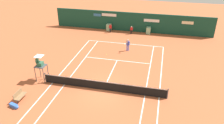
% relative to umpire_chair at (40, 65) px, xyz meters
% --- Properties ---
extents(ground_plane, '(80.00, 80.00, 0.01)m').
position_rel_umpire_chair_xyz_m(ground_plane, '(6.55, 0.26, -1.78)').
color(ground_plane, '#B25633').
extents(tennis_net, '(12.10, 0.10, 1.07)m').
position_rel_umpire_chair_xyz_m(tennis_net, '(6.55, -0.31, -1.27)').
color(tennis_net, '#4C4C51').
rests_on(tennis_net, ground_plane).
extents(sponsor_back_wall, '(25.00, 1.02, 3.05)m').
position_rel_umpire_chair_xyz_m(sponsor_back_wall, '(6.52, 16.66, -0.30)').
color(sponsor_back_wall, '#144233').
rests_on(sponsor_back_wall, ground_plane).
extents(umpire_chair, '(1.00, 1.00, 2.75)m').
position_rel_umpire_chair_xyz_m(umpire_chair, '(0.00, 0.00, 0.00)').
color(umpire_chair, '#47474C').
rests_on(umpire_chair, ground_plane).
extents(player_bench, '(0.54, 1.31, 0.88)m').
position_rel_umpire_chair_xyz_m(player_bench, '(-0.28, -3.54, -1.27)').
color(player_bench, '#38383D').
rests_on(player_bench, ground_plane).
extents(equipment_bag, '(0.96, 0.51, 0.32)m').
position_rel_umpire_chair_xyz_m(equipment_bag, '(-0.14, -4.60, -1.62)').
color(equipment_bag, blue).
rests_on(equipment_bag, ground_plane).
extents(player_on_baseline, '(0.46, 0.80, 1.78)m').
position_rel_umpire_chair_xyz_m(player_on_baseline, '(7.30, 9.13, -0.85)').
color(player_on_baseline, blue).
rests_on(player_on_baseline, ground_plane).
extents(ball_kid_centre_post, '(0.45, 0.23, 1.38)m').
position_rel_umpire_chair_xyz_m(ball_kid_centre_post, '(3.45, 15.38, -0.98)').
color(ball_kid_centre_post, black).
rests_on(ball_kid_centre_post, ground_plane).
extents(ball_kid_left_post, '(0.42, 0.21, 1.26)m').
position_rel_umpire_chair_xyz_m(ball_kid_left_post, '(6.80, 15.38, -1.05)').
color(ball_kid_left_post, black).
rests_on(ball_kid_left_post, ground_plane).
extents(tennis_ball_by_sideline, '(0.07, 0.07, 0.07)m').
position_rel_umpire_chair_xyz_m(tennis_ball_by_sideline, '(10.66, 5.43, -1.74)').
color(tennis_ball_by_sideline, '#CCE033').
rests_on(tennis_ball_by_sideline, ground_plane).
extents(tennis_ball_mid_court, '(0.07, 0.07, 0.07)m').
position_rel_umpire_chair_xyz_m(tennis_ball_mid_court, '(4.87, 7.36, -1.74)').
color(tennis_ball_mid_court, '#CCE033').
rests_on(tennis_ball_mid_court, ground_plane).
extents(tennis_ball_near_service_line, '(0.07, 0.07, 0.07)m').
position_rel_umpire_chair_xyz_m(tennis_ball_near_service_line, '(9.99, 6.18, -1.74)').
color(tennis_ball_near_service_line, '#CCE033').
rests_on(tennis_ball_near_service_line, ground_plane).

